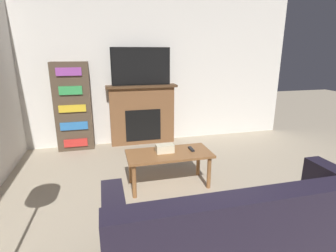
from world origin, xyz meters
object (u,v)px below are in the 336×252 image
object	(u,v)px
fireplace	(142,114)
bookshelf	(73,107)
couch	(246,241)
tv	(141,66)
coffee_table	(169,157)

from	to	relation	value
fireplace	bookshelf	xyz separation A→B (m)	(-1.18, -0.02, 0.20)
couch	bookshelf	xyz separation A→B (m)	(-1.45, 3.20, 0.45)
couch	bookshelf	size ratio (longest dim) A/B	1.36
tv	couch	distance (m)	3.39
fireplace	coffee_table	size ratio (longest dim) A/B	1.20
tv	fireplace	bearing A→B (deg)	90.00
tv	bookshelf	bearing A→B (deg)	-179.90
fireplace	bookshelf	world-z (taller)	bookshelf
coffee_table	tv	bearing A→B (deg)	92.30
fireplace	bookshelf	bearing A→B (deg)	-178.94
fireplace	coffee_table	xyz separation A→B (m)	(0.07, -1.72, -0.16)
couch	coffee_table	world-z (taller)	couch
coffee_table	bookshelf	world-z (taller)	bookshelf
couch	coffee_table	distance (m)	1.52
couch	fireplace	bearing A→B (deg)	94.83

